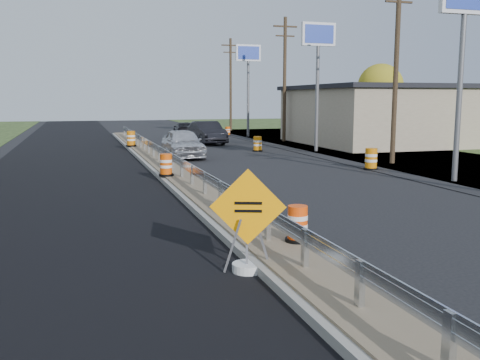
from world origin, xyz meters
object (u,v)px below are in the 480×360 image
object	(u,v)px
barrel_median_near	(297,224)
car_silver	(183,143)
barrel_shoulder_near	(371,159)
car_dark_far	(184,129)
barrel_median_far	(131,139)
barrel_shoulder_far	(228,131)
barrel_shoulder_mid	(258,144)
car_dark_mid	(207,133)
barrel_median_mid	(166,165)
caution_sign	(248,246)

from	to	relation	value
barrel_median_near	car_silver	world-z (taller)	car_silver
barrel_shoulder_near	car_dark_far	size ratio (longest dim) A/B	0.23
barrel_median_far	barrel_shoulder_far	size ratio (longest dim) A/B	1.24
barrel_shoulder_mid	car_silver	distance (m)	5.65
car_dark_mid	car_dark_far	xyz separation A→B (m)	(-0.19, 7.67, -0.18)
barrel_median_mid	barrel_shoulder_far	bearing A→B (deg)	69.12
barrel_shoulder_far	barrel_median_far	bearing A→B (deg)	-130.42
barrel_median_near	car_dark_mid	distance (m)	28.52
barrel_median_near	car_dark_mid	size ratio (longest dim) A/B	0.16
barrel_shoulder_far	car_silver	xyz separation A→B (m)	(-7.40, -16.98, 0.43)
car_silver	barrel_median_near	bearing A→B (deg)	-94.51
barrel_median_mid	car_silver	bearing A→B (deg)	74.68
barrel_shoulder_near	car_dark_far	distance (m)	24.57
barrel_median_mid	barrel_median_far	world-z (taller)	barrel_median_far
barrel_median_near	barrel_shoulder_far	bearing A→B (deg)	76.61
barrel_shoulder_far	caution_sign	bearing A→B (deg)	-105.13
car_dark_far	car_silver	bearing A→B (deg)	85.95
car_dark_mid	barrel_shoulder_far	bearing A→B (deg)	61.68
barrel_shoulder_mid	barrel_shoulder_far	distance (m)	14.96
barrel_shoulder_near	barrel_shoulder_far	xyz separation A→B (m)	(0.00, 24.78, -0.10)
barrel_median_mid	barrel_shoulder_near	distance (m)	9.78
barrel_median_near	car_dark_far	world-z (taller)	car_dark_far
barrel_shoulder_near	car_dark_mid	bearing A→B (deg)	103.22
barrel_median_far	barrel_shoulder_near	size ratio (longest dim) A/B	0.98
barrel_shoulder_mid	car_dark_far	bearing A→B (deg)	97.52
barrel_median_near	car_dark_far	bearing A→B (deg)	82.72
barrel_median_mid	barrel_shoulder_near	size ratio (longest dim) A/B	0.88
barrel_median_mid	barrel_shoulder_near	xyz separation A→B (m)	(9.75, 0.77, -0.17)
caution_sign	barrel_median_near	xyz separation A→B (m)	(1.45, 1.01, 0.10)
caution_sign	barrel_median_mid	xyz separation A→B (m)	(0.35, 11.79, 0.15)
barrel_median_mid	barrel_shoulder_mid	size ratio (longest dim) A/B	0.93
car_silver	barrel_shoulder_mid	bearing A→B (deg)	21.90
caution_sign	barrel_median_near	bearing A→B (deg)	54.43
barrel_shoulder_near	car_silver	size ratio (longest dim) A/B	0.21
barrel_median_mid	barrel_median_far	size ratio (longest dim) A/B	0.89
barrel_shoulder_far	car_silver	distance (m)	18.52
barrel_shoulder_far	barrel_median_mid	bearing A→B (deg)	-110.88
barrel_median_near	barrel_shoulder_far	xyz separation A→B (m)	(8.65, 36.34, -0.22)
car_silver	car_dark_far	size ratio (longest dim) A/B	1.08
barrel_median_near	barrel_median_mid	bearing A→B (deg)	95.82
barrel_shoulder_far	car_silver	bearing A→B (deg)	-113.55
car_silver	car_dark_mid	bearing A→B (deg)	67.34
car_silver	car_dark_far	bearing A→B (deg)	77.76
car_silver	caution_sign	bearing A→B (deg)	-98.37
barrel_median_near	barrel_median_mid	xyz separation A→B (m)	(-1.10, 10.78, 0.05)
barrel_median_mid	barrel_shoulder_far	distance (m)	27.35
barrel_median_far	barrel_shoulder_mid	bearing A→B (deg)	-23.92
barrel_median_far	barrel_shoulder_mid	distance (m)	8.26
barrel_median_near	barrel_shoulder_mid	world-z (taller)	barrel_median_near
caution_sign	car_dark_mid	xyz separation A→B (m)	(6.21, 29.12, 0.32)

